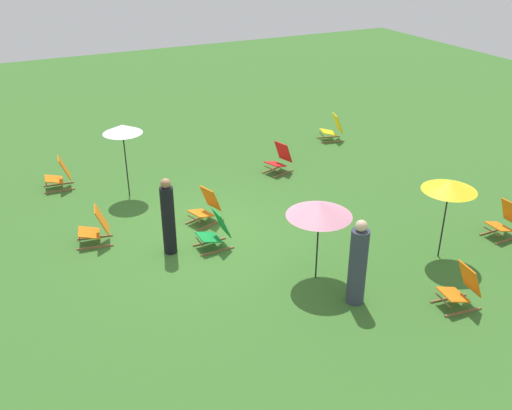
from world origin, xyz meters
TOP-DOWN VIEW (x-y plane):
  - ground_plane at (0.00, 0.00)m, footprint 40.00×40.00m
  - deckchair_0 at (2.86, 5.85)m, footprint 0.48×0.76m
  - deckchair_1 at (4.36, 3.14)m, footprint 0.57×0.82m
  - deckchair_2 at (-2.46, 3.12)m, footprint 0.68×0.87m
  - deckchair_3 at (0.50, -0.01)m, footprint 0.48×0.76m
  - deckchair_5 at (-0.78, -2.24)m, footprint 0.62×0.84m
  - deckchair_6 at (-0.64, 0.23)m, footprint 0.69×0.87m
  - deckchair_7 at (-4.02, -2.47)m, footprint 0.55×0.81m
  - deckchair_8 at (-3.95, 5.83)m, footprint 0.65×0.85m
  - umbrella_0 at (-2.79, -1.00)m, footprint 0.96×0.96m
  - umbrella_1 at (2.90, 3.99)m, footprint 1.08×1.08m
  - umbrella_2 at (2.45, 1.29)m, footprint 1.24×1.24m
  - person_0 at (0.28, -0.94)m, footprint 0.39×0.39m
  - person_1 at (3.42, 1.53)m, footprint 0.39×0.39m

SIDE VIEW (x-z plane):
  - ground_plane at x=0.00m, z-range 0.00..0.00m
  - deckchair_0 at x=2.86m, z-range -0.05..0.79m
  - deckchair_1 at x=4.36m, z-range -0.05..0.79m
  - deckchair_2 at x=-2.46m, z-range -0.05..0.79m
  - deckchair_3 at x=0.50m, z-range -0.05..0.79m
  - deckchair_5 at x=-0.78m, z-range -0.05..0.79m
  - deckchair_6 at x=-0.64m, z-range -0.05..0.79m
  - deckchair_7 at x=-4.02m, z-range -0.05..0.79m
  - deckchair_8 at x=-3.95m, z-range -0.05..0.79m
  - person_1 at x=3.42m, z-range -0.05..1.62m
  - person_0 at x=0.28m, z-range -0.04..1.65m
  - umbrella_2 at x=2.45m, z-range 0.68..2.33m
  - umbrella_1 at x=2.90m, z-range 0.75..2.48m
  - umbrella_0 at x=-2.79m, z-range 0.82..2.70m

